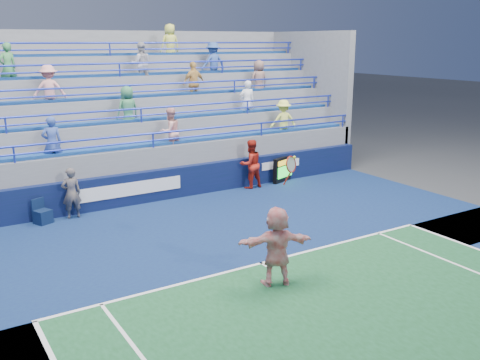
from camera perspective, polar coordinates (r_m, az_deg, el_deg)
ground at (r=13.59m, az=2.29°, el=-8.94°), size 120.00×120.00×0.00m
sponsor_wall at (r=18.84m, az=-8.81°, el=-0.55°), size 18.00×0.32×1.10m
bleacher_stand at (r=22.07m, az=-12.81°, el=4.14°), size 18.00×5.60×6.13m
serve_speed_board at (r=21.31m, az=4.83°, el=1.21°), size 1.41×0.64×1.00m
judge_chair at (r=17.43m, az=-20.30°, el=-3.60°), size 0.58×0.60×0.78m
tennis_player at (r=12.20m, az=3.94°, el=-7.04°), size 1.81×1.11×2.98m
line_judge at (r=17.49m, az=-17.54°, el=-1.35°), size 0.60×0.40×1.64m
ball_girl at (r=20.13m, az=1.13°, el=1.71°), size 0.91×0.71×1.86m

